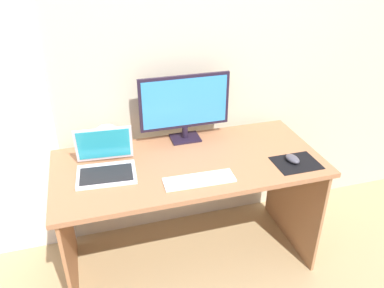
% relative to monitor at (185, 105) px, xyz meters
% --- Properties ---
extents(ground_plane, '(8.00, 8.00, 0.00)m').
position_rel_monitor_xyz_m(ground_plane, '(-0.05, -0.26, -0.98)').
color(ground_plane, tan).
extents(wall_back, '(6.00, 0.04, 2.50)m').
position_rel_monitor_xyz_m(wall_back, '(-0.05, 0.16, 0.27)').
color(wall_back, beige).
rests_on(wall_back, ground_plane).
extents(desk, '(1.52, 0.70, 0.75)m').
position_rel_monitor_xyz_m(desk, '(-0.05, -0.26, -0.38)').
color(desk, '#9D6745').
rests_on(desk, ground_plane).
extents(monitor, '(0.55, 0.14, 0.42)m').
position_rel_monitor_xyz_m(monitor, '(0.00, 0.00, 0.00)').
color(monitor, black).
rests_on(monitor, desk).
extents(laptop, '(0.33, 0.29, 0.23)m').
position_rel_monitor_xyz_m(laptop, '(-0.51, -0.24, -0.18)').
color(laptop, silver).
rests_on(laptop, desk).
extents(fishbowl, '(0.18, 0.18, 0.18)m').
position_rel_monitor_xyz_m(fishbowl, '(-0.48, -0.02, -0.15)').
color(fishbowl, silver).
rests_on(fishbowl, desk).
extents(keyboard_external, '(0.38, 0.13, 0.01)m').
position_rel_monitor_xyz_m(keyboard_external, '(-0.05, -0.47, -0.22)').
color(keyboard_external, white).
rests_on(keyboard_external, desk).
extents(mousepad, '(0.25, 0.20, 0.00)m').
position_rel_monitor_xyz_m(mousepad, '(0.53, -0.45, -0.23)').
color(mousepad, black).
rests_on(mousepad, desk).
extents(mouse, '(0.07, 0.11, 0.04)m').
position_rel_monitor_xyz_m(mouse, '(0.51, -0.44, -0.21)').
color(mouse, '#454550').
rests_on(mouse, mousepad).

